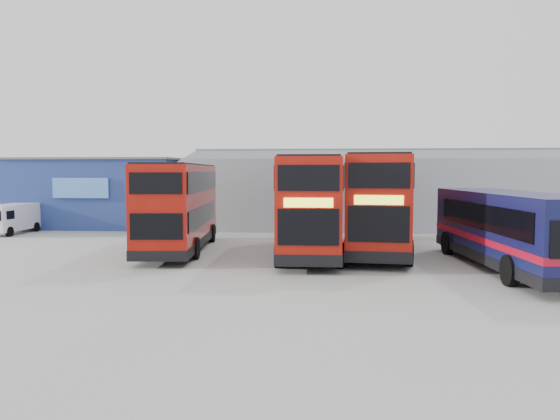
{
  "coord_description": "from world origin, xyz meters",
  "views": [
    {
      "loc": [
        2.78,
        -22.49,
        4.1
      ],
      "look_at": [
        0.46,
        6.06,
        2.1
      ],
      "focal_mm": 35.0,
      "sensor_mm": 36.0,
      "label": 1
    }
  ],
  "objects_px": {
    "double_decker_right": "(379,204)",
    "double_decker_left": "(179,208)",
    "panel_van": "(11,217)",
    "maintenance_shed": "(392,191)",
    "single_decker_blue": "(509,231)",
    "office_block": "(105,192)",
    "double_decker_centre": "(310,207)"
  },
  "relations": [
    {
      "from": "double_decker_right",
      "to": "double_decker_left",
      "type": "bearing_deg",
      "value": -171.03
    },
    {
      "from": "double_decker_left",
      "to": "double_decker_right",
      "type": "bearing_deg",
      "value": 178.19
    },
    {
      "from": "double_decker_right",
      "to": "panel_van",
      "type": "bearing_deg",
      "value": 170.92
    },
    {
      "from": "maintenance_shed",
      "to": "double_decker_left",
      "type": "bearing_deg",
      "value": -130.35
    },
    {
      "from": "maintenance_shed",
      "to": "single_decker_blue",
      "type": "relative_size",
      "value": 2.51
    },
    {
      "from": "office_block",
      "to": "single_decker_blue",
      "type": "relative_size",
      "value": 1.01
    },
    {
      "from": "maintenance_shed",
      "to": "double_decker_right",
      "type": "height_order",
      "value": "maintenance_shed"
    },
    {
      "from": "single_decker_blue",
      "to": "office_block",
      "type": "bearing_deg",
      "value": -38.89
    },
    {
      "from": "office_block",
      "to": "panel_van",
      "type": "height_order",
      "value": "office_block"
    },
    {
      "from": "double_decker_centre",
      "to": "double_decker_right",
      "type": "relative_size",
      "value": 0.96
    },
    {
      "from": "maintenance_shed",
      "to": "single_decker_blue",
      "type": "xyz_separation_m",
      "value": [
        2.52,
        -19.06,
        -0.99
      ]
    },
    {
      "from": "double_decker_left",
      "to": "double_decker_centre",
      "type": "bearing_deg",
      "value": 170.54
    },
    {
      "from": "maintenance_shed",
      "to": "double_decker_right",
      "type": "xyz_separation_m",
      "value": [
        -2.41,
        -14.4,
        -0.16
      ]
    },
    {
      "from": "office_block",
      "to": "double_decker_centre",
      "type": "distance_m",
      "value": 20.99
    },
    {
      "from": "double_decker_right",
      "to": "single_decker_blue",
      "type": "height_order",
      "value": "double_decker_right"
    },
    {
      "from": "office_block",
      "to": "double_decker_left",
      "type": "bearing_deg",
      "value": -54.19
    },
    {
      "from": "double_decker_right",
      "to": "office_block",
      "type": "bearing_deg",
      "value": 153.73
    },
    {
      "from": "double_decker_centre",
      "to": "panel_van",
      "type": "height_order",
      "value": "double_decker_centre"
    },
    {
      "from": "office_block",
      "to": "double_decker_right",
      "type": "bearing_deg",
      "value": -32.32
    },
    {
      "from": "maintenance_shed",
      "to": "double_decker_right",
      "type": "distance_m",
      "value": 14.6
    },
    {
      "from": "office_block",
      "to": "maintenance_shed",
      "type": "distance_m",
      "value": 22.09
    },
    {
      "from": "single_decker_blue",
      "to": "maintenance_shed",
      "type": "bearing_deg",
      "value": -86.55
    },
    {
      "from": "office_block",
      "to": "double_decker_right",
      "type": "height_order",
      "value": "office_block"
    },
    {
      "from": "office_block",
      "to": "double_decker_left",
      "type": "height_order",
      "value": "office_block"
    },
    {
      "from": "double_decker_centre",
      "to": "single_decker_blue",
      "type": "bearing_deg",
      "value": -23.66
    },
    {
      "from": "double_decker_centre",
      "to": "double_decker_right",
      "type": "xyz_separation_m",
      "value": [
        3.5,
        1.09,
        0.06
      ]
    },
    {
      "from": "double_decker_centre",
      "to": "panel_van",
      "type": "bearing_deg",
      "value": 158.94
    },
    {
      "from": "double_decker_centre",
      "to": "panel_van",
      "type": "relative_size",
      "value": 2.51
    },
    {
      "from": "office_block",
      "to": "double_decker_centre",
      "type": "xyz_separation_m",
      "value": [
        16.09,
        -13.48,
        -0.19
      ]
    },
    {
      "from": "double_decker_right",
      "to": "panel_van",
      "type": "height_order",
      "value": "double_decker_right"
    },
    {
      "from": "double_decker_centre",
      "to": "double_decker_right",
      "type": "distance_m",
      "value": 3.66
    },
    {
      "from": "office_block",
      "to": "maintenance_shed",
      "type": "bearing_deg",
      "value": 5.21
    }
  ]
}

